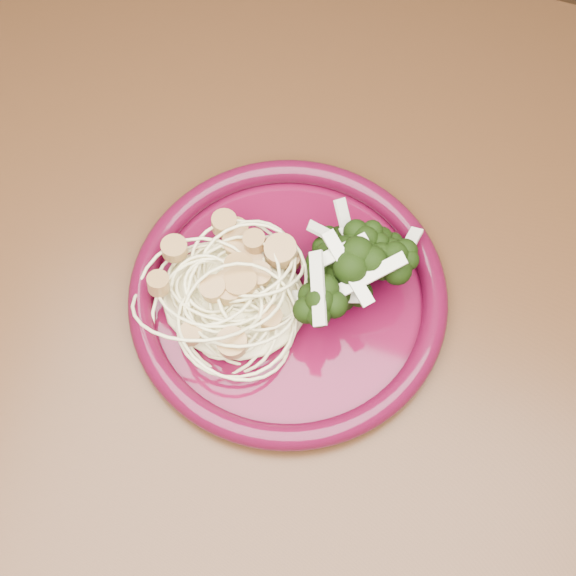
{
  "coord_description": "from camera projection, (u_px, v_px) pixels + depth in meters",
  "views": [
    {
      "loc": [
        0.05,
        -0.22,
        1.3
      ],
      "look_at": [
        -0.03,
        0.03,
        0.77
      ],
      "focal_mm": 50.0,
      "sensor_mm": 36.0,
      "label": 1
    }
  ],
  "objects": [
    {
      "name": "broccoli_pile",
      "position": [
        355.0,
        276.0,
        0.58
      ],
      "size": [
        0.13,
        0.15,
        0.05
      ],
      "primitive_type": "ellipsoid",
      "rotation": [
        0.0,
        0.0,
        0.43
      ],
      "color": "black",
      "rests_on": "dinner_plate"
    },
    {
      "name": "dinner_plate",
      "position": [
        288.0,
        295.0,
        0.6
      ],
      "size": [
        0.32,
        0.32,
        0.02
      ],
      "rotation": [
        0.0,
        0.0,
        0.43
      ],
      "color": "#49071E",
      "rests_on": "dining_table"
    },
    {
      "name": "dining_table",
      "position": [
        313.0,
        391.0,
        0.68
      ],
      "size": [
        1.2,
        0.8,
        0.75
      ],
      "color": "#472814",
      "rests_on": "ground"
    },
    {
      "name": "onion_garnish",
      "position": [
        358.0,
        257.0,
        0.56
      ],
      "size": [
        0.09,
        0.1,
        0.05
      ],
      "primitive_type": null,
      "rotation": [
        0.0,
        0.0,
        0.43
      ],
      "color": "beige",
      "rests_on": "broccoli_pile"
    },
    {
      "name": "scallop_cluster",
      "position": [
        231.0,
        275.0,
        0.56
      ],
      "size": [
        0.15,
        0.15,
        0.04
      ],
      "primitive_type": null,
      "rotation": [
        0.0,
        0.0,
        0.43
      ],
      "color": "#B08448",
      "rests_on": "spaghetti_pile"
    },
    {
      "name": "spaghetti_pile",
      "position": [
        234.0,
        295.0,
        0.59
      ],
      "size": [
        0.14,
        0.13,
        0.02
      ],
      "primitive_type": "ellipsoid",
      "rotation": [
        0.0,
        0.0,
        0.43
      ],
      "color": "#F4EDAD",
      "rests_on": "dinner_plate"
    }
  ]
}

